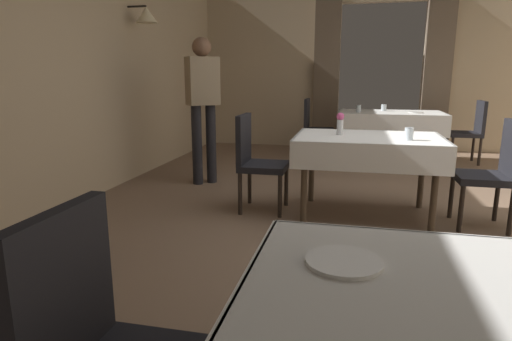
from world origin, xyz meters
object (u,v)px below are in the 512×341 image
Objects in this scene: chair_mid_left at (256,158)px; glass_far_b at (384,108)px; dining_table_mid at (368,146)px; dining_table_far at (390,118)px; chair_mid_right at (494,169)px; glass_far_c at (359,109)px; plate_near_c at (344,261)px; chair_far_right at (471,129)px; chair_far_left at (314,125)px; glass_mid_b at (409,134)px; plate_far_a at (416,112)px; person_waiter_by_doorway at (203,99)px; flower_vase_mid at (340,123)px.

chair_mid_left is 9.29× the size of glass_far_b.
dining_table_mid is 0.85× the size of dining_table_far.
glass_far_c is at bearing 112.14° from chair_mid_right.
plate_near_c is (0.89, -2.74, 0.24)m from chair_mid_left.
dining_table_mid is 3.28m from chair_far_right.
glass_far_c is at bearing -17.76° from chair_far_left.
chair_mid_left is 8.49× the size of glass_far_c.
glass_mid_b is 3.18m from glass_far_b.
chair_mid_right is (0.63, -2.92, -0.14)m from dining_table_far.
dining_table_mid is 2.81m from plate_near_c.
plate_far_a reaches higher than dining_table_far.
chair_mid_left is 2.89m from plate_near_c.
person_waiter_by_doorway is at bearing -135.27° from glass_far_c.
chair_mid_right is at bearing -1.27° from chair_mid_left.
plate_near_c is (-1.19, -2.70, 0.24)m from chair_mid_right.
chair_mid_right is 4.36× the size of plate_far_a.
glass_mid_b is (1.37, -0.12, 0.29)m from chair_mid_left.
person_waiter_by_doorway is at bearing 162.19° from chair_mid_right.
glass_far_b is at bearing 44.64° from person_waiter_by_doorway.
chair_mid_left and chair_far_right have the same top height.
glass_mid_b is at bearing 79.68° from plate_near_c.
flower_vase_mid is 1.90× the size of glass_mid_b.
person_waiter_by_doorway is (-0.84, 0.89, 0.51)m from chair_mid_left.
chair_far_left is at bearing 109.53° from glass_mid_b.
glass_far_b is at bearing 85.40° from plate_near_c.
glass_far_c is at bearing -171.32° from chair_far_right.
glass_mid_b is at bearing -112.10° from chair_far_right.
plate_near_c is 2.08× the size of glass_far_c.
plate_far_a is at bearing 35.65° from person_waiter_by_doorway.
chair_mid_right is 4.54× the size of flower_vase_mid.
glass_far_c is (-0.40, 2.81, 0.00)m from glass_mid_b.
chair_mid_right is at bearing 5.98° from glass_mid_b.
plate_far_a reaches higher than dining_table_mid.
glass_far_b is 0.54m from glass_far_c.
chair_mid_left is 3.93m from chair_far_right.
chair_mid_right is at bearing 66.13° from plate_near_c.
flower_vase_mid is at bearing -101.00° from glass_far_b.
glass_far_b reaches higher than plate_far_a.
chair_mid_left reaches higher than glass_far_b.
chair_far_left is at bearing -179.18° from chair_far_right.
chair_mid_right is at bearing -17.81° from person_waiter_by_doorway.
chair_mid_left is 2.92m from chair_far_left.
flower_vase_mid is (-0.26, 0.04, 0.20)m from dining_table_mid.
chair_far_left reaches higher than plate_far_a.
flower_vase_mid is at bearing 7.31° from chair_mid_left.
plate_far_a is (1.02, 2.68, -0.10)m from flower_vase_mid.
chair_far_left is at bearing 121.24° from chair_mid_right.
flower_vase_mid is 1.87× the size of glass_far_c.
person_waiter_by_doorway reaches higher than glass_far_b.
flower_vase_mid is 0.96× the size of plate_far_a.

